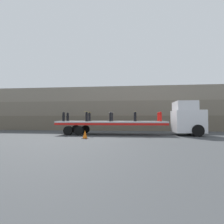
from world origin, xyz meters
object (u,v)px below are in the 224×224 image
(truck_cab, at_px, (188,118))
(fire_hydrant_black_far_0, at_px, (68,117))
(fire_hydrant_black_far_3, at_px, (135,117))
(fire_hydrant_red_near_4, at_px, (160,117))
(fire_hydrant_red_far_4, at_px, (159,117))
(fire_hydrant_black_near_2, at_px, (111,117))
(fire_hydrant_black_far_2, at_px, (112,117))
(flatbed_trailer, at_px, (105,123))
(traffic_cone, at_px, (85,134))
(fire_hydrant_black_near_0, at_px, (64,117))
(fire_hydrant_black_near_3, at_px, (135,117))
(fire_hydrant_black_far_1, at_px, (89,117))
(fire_hydrant_black_near_1, at_px, (87,117))

(truck_cab, distance_m, fire_hydrant_black_far_0, 11.58)
(fire_hydrant_black_far_0, bearing_deg, fire_hydrant_black_far_3, 0.00)
(fire_hydrant_red_near_4, distance_m, fire_hydrant_red_far_4, 1.08)
(fire_hydrant_black_near_2, height_order, fire_hydrant_black_far_2, same)
(flatbed_trailer, bearing_deg, fire_hydrant_black_far_2, 43.63)
(fire_hydrant_red_near_4, relative_size, traffic_cone, 1.35)
(fire_hydrant_black_near_0, height_order, fire_hydrant_black_near_2, same)
(fire_hydrant_black_near_0, height_order, fire_hydrant_black_far_3, same)
(truck_cab, distance_m, fire_hydrant_black_far_2, 7.09)
(fire_hydrant_black_far_0, relative_size, fire_hydrant_black_near_3, 1.00)
(fire_hydrant_black_far_1, xyz_separation_m, fire_hydrant_black_far_2, (2.25, 0.00, 0.00))
(fire_hydrant_black_near_0, xyz_separation_m, fire_hydrant_red_near_4, (9.00, 0.00, 0.00))
(truck_cab, xyz_separation_m, fire_hydrant_black_near_1, (-9.31, -0.54, 0.15))
(fire_hydrant_black_near_0, xyz_separation_m, fire_hydrant_black_near_3, (6.75, 0.00, 0.00))
(fire_hydrant_black_near_2, bearing_deg, fire_hydrant_black_far_0, 166.50)
(fire_hydrant_black_far_1, bearing_deg, fire_hydrant_red_near_4, -9.09)
(traffic_cone, bearing_deg, fire_hydrant_black_far_2, 68.48)
(fire_hydrant_black_far_1, distance_m, fire_hydrant_red_far_4, 6.75)
(fire_hydrant_black_far_1, bearing_deg, fire_hydrant_black_near_0, -154.35)
(fire_hydrant_black_far_1, relative_size, fire_hydrant_black_far_2, 1.00)
(fire_hydrant_black_far_0, height_order, fire_hydrant_black_far_3, same)
(fire_hydrant_black_near_2, distance_m, fire_hydrant_black_far_2, 1.08)
(fire_hydrant_black_near_2, relative_size, fire_hydrant_black_far_2, 1.00)
(traffic_cone, bearing_deg, truck_cab, 22.16)
(fire_hydrant_black_far_0, bearing_deg, truck_cab, -2.68)
(flatbed_trailer, height_order, fire_hydrant_black_far_1, fire_hydrant_black_far_1)
(fire_hydrant_black_far_0, height_order, fire_hydrant_black_far_1, same)
(fire_hydrant_black_far_3, relative_size, fire_hydrant_red_near_4, 1.00)
(fire_hydrant_black_far_2, bearing_deg, fire_hydrant_black_near_3, -25.65)
(fire_hydrant_black_near_3, bearing_deg, flatbed_trailer, 169.14)
(truck_cab, distance_m, fire_hydrant_black_far_3, 4.84)
(fire_hydrant_black_far_3, bearing_deg, fire_hydrant_black_near_3, -90.00)
(fire_hydrant_black_far_2, distance_m, fire_hydrant_black_near_3, 2.50)
(truck_cab, bearing_deg, fire_hydrant_black_far_0, 177.32)
(fire_hydrant_black_near_2, distance_m, fire_hydrant_red_far_4, 4.63)
(fire_hydrant_black_far_0, bearing_deg, fire_hydrant_black_near_3, -9.09)
(fire_hydrant_black_near_0, relative_size, fire_hydrant_black_far_3, 1.00)
(fire_hydrant_black_near_3, bearing_deg, traffic_cone, -142.20)
(flatbed_trailer, relative_size, fire_hydrant_black_near_1, 11.75)
(fire_hydrant_black_far_0, xyz_separation_m, fire_hydrant_black_far_1, (2.25, 0.00, 0.00))
(truck_cab, xyz_separation_m, fire_hydrant_black_near_0, (-11.56, -0.54, 0.15))
(flatbed_trailer, bearing_deg, truck_cab, 0.00)
(truck_cab, xyz_separation_m, traffic_cone, (-8.67, -3.53, -1.23))
(traffic_cone, bearing_deg, fire_hydrant_black_near_0, 134.08)
(fire_hydrant_black_far_2, relative_size, fire_hydrant_red_far_4, 1.00)
(truck_cab, relative_size, fire_hydrant_black_far_0, 3.55)
(flatbed_trailer, xyz_separation_m, fire_hydrant_black_near_2, (0.57, -0.54, 0.64))
(fire_hydrant_black_far_1, xyz_separation_m, fire_hydrant_red_far_4, (6.75, 0.00, 0.00))
(fire_hydrant_black_near_0, relative_size, fire_hydrant_black_near_3, 1.00)
(fire_hydrant_black_near_1, distance_m, fire_hydrant_black_far_3, 4.63)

